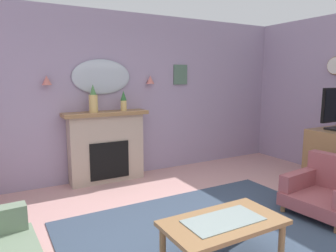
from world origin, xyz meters
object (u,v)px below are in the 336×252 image
Objects in this scene: wall_sconce_left at (47,80)px; mantel_vase_left at (124,101)px; coffee_table at (223,226)px; wall_mirror at (102,77)px; wall_clock at (336,66)px; tv_cabinet at (334,157)px; mantel_vase_centre at (93,100)px; fireplace at (107,147)px; wall_sconce_right at (150,80)px; armchair_by_coffee_table at (329,190)px; framed_picture at (180,75)px.

mantel_vase_left is at bearing -5.96° from wall_sconce_left.
wall_sconce_left reaches higher than coffee_table.
wall_mirror is at bearing 93.08° from coffee_table.
wall_clock reaches higher than tv_cabinet.
wall_sconce_left is 4.72m from wall_clock.
mantel_vase_centre reaches higher than coffee_table.
fireplace is 9.71× the size of wall_sconce_right.
fireplace reaches higher than armchair_by_coffee_table.
wall_mirror is (-0.30, 0.17, 0.39)m from mantel_vase_left.
wall_clock is (3.58, -1.52, 1.33)m from fireplace.
mantel_vase_centre is 3.11× the size of wall_sconce_right.
framed_picture is 3.12m from armchair_by_coffee_table.
mantel_vase_left reaches higher than armchair_by_coffee_table.
mantel_vase_left is at bearing 87.04° from coffee_table.
framed_picture is at bearing 8.53° from mantel_vase_left.
wall_sconce_left is 1.70m from wall_sconce_right.
wall_sconce_left is at bearing 152.50° from tv_cabinet.
wall_clock is 3.95m from coffee_table.
framed_picture is at bearing 65.42° from coffee_table.
wall_clock is 0.34× the size of tv_cabinet.
mantel_vase_left is 3.48m from tv_cabinet.
wall_mirror is 3.10× the size of wall_clock.
framed_picture is 0.40× the size of tv_cabinet.
wall_mirror is at bearing 40.36° from mantel_vase_centre.
wall_sconce_right is at bearing -3.37° from wall_mirror.
mantel_vase_left is at bearing -167.69° from wall_sconce_right.
wall_clock is (2.73, -1.61, 0.24)m from wall_sconce_right.
coffee_table is at bearing -114.58° from framed_picture.
mantel_vase_left is at bearing -171.47° from framed_picture.
wall_sconce_left reaches higher than mantel_vase_left.
wall_clock is (3.58, -1.66, 0.19)m from wall_mirror.
tv_cabinet is at bearing -139.68° from wall_clock.
fireplace is 3.78× the size of framed_picture.
mantel_vase_left is at bearing 124.33° from armchair_by_coffee_table.
coffee_table is at bearing -103.54° from wall_sconce_right.
wall_clock is (3.78, -1.49, 0.55)m from mantel_vase_centre.
armchair_by_coffee_table is (2.03, -2.70, -1.40)m from wall_mirror.
wall_mirror reaches higher than coffee_table.
wall_clock is at bearing -22.96° from fireplace.
framed_picture is at bearing 126.79° from tv_cabinet.
fireplace is at bearing -90.00° from wall_mirror.
wall_sconce_right is at bearing 0.00° from wall_sconce_left.
wall_mirror is 2.67× the size of framed_picture.
mantel_vase_centre is 1.76m from framed_picture.
wall_sconce_left is 0.45× the size of wall_clock.
wall_sconce_left is at bearing 169.54° from mantel_vase_centre.
wall_mirror reaches higher than armchair_by_coffee_table.
wall_sconce_right is 3.25m from tv_cabinet.
fireplace is 1.15m from wall_mirror.
wall_mirror is 6.86× the size of wall_sconce_left.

